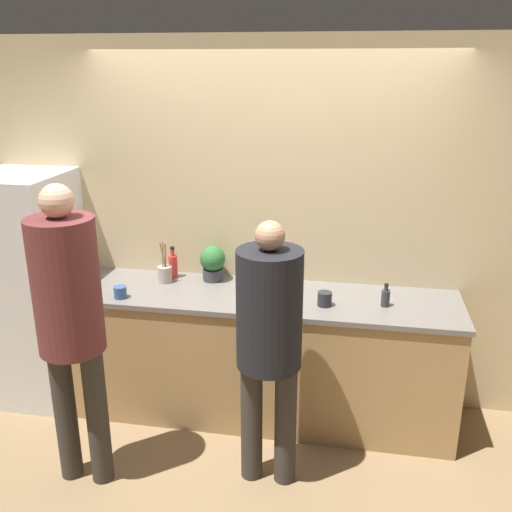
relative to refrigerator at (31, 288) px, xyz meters
name	(u,v)px	position (x,y,z in m)	size (l,w,h in m)	color
ground_plane	(252,443)	(1.71, -0.36, -0.85)	(14.00, 14.00, 0.00)	#8C704C
wall_back	(270,227)	(1.71, 0.36, 0.45)	(5.20, 0.06, 2.60)	#D6BC8C
counter	(262,354)	(1.71, 0.02, -0.39)	(2.66, 0.70, 0.92)	tan
refrigerator	(31,288)	(0.00, 0.00, 0.00)	(0.62, 0.70, 1.69)	white
person_left	(69,311)	(0.78, -0.86, 0.26)	(0.37, 0.37, 1.83)	#38332D
person_center	(269,332)	(1.87, -0.66, 0.14)	(0.37, 0.37, 1.63)	#38332D
fruit_bowl	(271,278)	(1.75, 0.21, 0.12)	(0.28, 0.28, 0.12)	brown
utensil_crock	(165,273)	(0.99, 0.12, 0.14)	(0.10, 0.10, 0.30)	#ADA393
bottle_red	(173,265)	(1.02, 0.22, 0.17)	(0.06, 0.06, 0.23)	red
bottle_dark	(385,297)	(2.53, -0.04, 0.14)	(0.06, 0.06, 0.16)	#333338
cup_black	(325,299)	(2.15, -0.10, 0.12)	(0.09, 0.09, 0.09)	#28282D
cup_blue	(120,292)	(0.79, -0.21, 0.12)	(0.09, 0.09, 0.08)	#335184
potted_plant	(213,262)	(1.32, 0.22, 0.21)	(0.18, 0.18, 0.25)	#3D3D42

